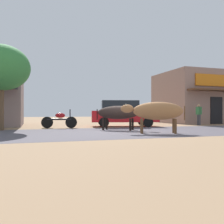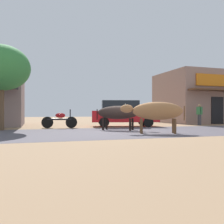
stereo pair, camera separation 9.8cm
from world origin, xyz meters
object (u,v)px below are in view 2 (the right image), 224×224
Objects in this scene: pedestrian_by_shop at (199,113)px; cow_far_dark at (156,111)px; parked_hatchback_car at (123,113)px; cow_near_brown at (119,113)px; parked_motorcycle at (60,120)px; roadside_tree at (1,68)px.

cow_far_dark is at bearing -140.00° from pedestrian_by_shop.
cow_near_brown is (-1.29, -2.91, 0.04)m from parked_hatchback_car.
parked_hatchback_car is 5.65m from pedestrian_by_shop.
parked_hatchback_car is 2.97× the size of pedestrian_by_shop.
parked_motorcycle is 0.75× the size of cow_far_dark.
parked_motorcycle is at bearing 137.56° from cow_near_brown.
roadside_tree reaches higher than cow_near_brown.
cow_far_dark is at bearing -69.62° from cow_near_brown.
parked_motorcycle is (2.99, 0.87, -2.64)m from roadside_tree.
pedestrian_by_shop reaches higher than cow_near_brown.
cow_far_dark is at bearing -30.98° from roadside_tree.
parked_hatchback_car is 1.77× the size of cow_near_brown.
parked_hatchback_car is at bearing 85.43° from cow_far_dark.
parked_hatchback_car is 2.23× the size of parked_motorcycle.
cow_far_dark is (3.58, -4.82, 0.47)m from parked_motorcycle.
roadside_tree is at bearing -169.51° from parked_hatchback_car.
cow_near_brown is 0.94× the size of cow_far_dark.
pedestrian_by_shop is (9.66, 0.28, 0.39)m from parked_motorcycle.
roadside_tree is 4.08m from parked_motorcycle.
cow_far_dark is at bearing -94.57° from parked_hatchback_car.
parked_motorcycle is at bearing 126.65° from cow_far_dark.
roadside_tree reaches higher than parked_hatchback_car.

